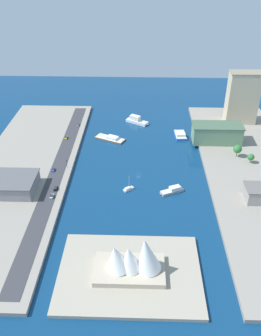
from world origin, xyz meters
TOP-DOWN VIEW (x-y plane):
  - ground_plane at (0.00, 0.00)m, footprint 440.00×440.00m
  - quay_west at (-83.76, 0.00)m, footprint 70.00×240.00m
  - quay_east at (83.76, 0.00)m, footprint 70.00×240.00m
  - peninsula_point at (3.17, 93.68)m, footprint 72.21×53.14m
  - road_strip at (58.71, 0.00)m, footprint 10.61×228.00m
  - barge_flat_brown at (24.29, -53.37)m, footprint 27.07×19.02m
  - yacht_sleek_gray at (-23.42, 21.48)m, footprint 16.87×11.03m
  - ferry_white_commuter at (2.73, -87.46)m, footprint 21.84×16.79m
  - sailboat_small_white at (6.26, 19.79)m, footprint 7.78×6.72m
  - catamaran_blue at (-35.50, -60.78)m, footprint 10.15×19.73m
  - terminal_long_green at (-63.55, -48.10)m, footprint 40.94×18.11m
  - warehouse_low_gray at (82.22, 25.76)m, footprint 29.48×26.88m
  - office_block_beige at (-91.01, -88.02)m, footprint 27.92×15.03m
  - hatchback_blue at (61.59, 1.10)m, footprint 1.96×4.53m
  - taxi_yellow_cab at (61.44, -49.07)m, footprint 2.05×4.53m
  - van_white at (55.76, 33.14)m, footprint 2.20×4.42m
  - suv_black at (55.03, 24.50)m, footprint 2.04×4.87m
  - sedan_silver at (55.35, -75.36)m, footprint 2.02×4.40m
  - traffic_light_waterfront at (52.40, -3.70)m, footprint 0.36×0.36m
  - opera_landmark at (1.87, 93.68)m, footprint 35.61×21.15m
  - park_tree_cluster at (-78.13, -20.78)m, footprint 14.05×14.77m

SIDE VIEW (x-z plane):
  - ground_plane at x=0.00m, z-range 0.00..0.00m
  - sailboat_small_white at x=6.26m, z-range -4.57..6.55m
  - peninsula_point at x=3.17m, z-range 0.00..2.00m
  - barge_flat_brown at x=24.29m, z-range -0.56..2.78m
  - quay_west at x=-83.76m, z-range 0.00..2.46m
  - quay_east at x=83.76m, z-range 0.00..2.46m
  - catamaran_blue at x=-35.50m, z-range -0.58..3.68m
  - yacht_sleek_gray at x=-23.42m, z-range -0.47..3.63m
  - ferry_white_commuter at x=2.73m, z-range -0.96..5.79m
  - road_strip at x=58.71m, z-range 2.46..2.61m
  - sedan_silver at x=55.35m, z-range 2.61..4.06m
  - hatchback_blue at x=61.59m, z-range 2.60..4.11m
  - taxi_yellow_cab at x=61.44m, z-range 2.61..4.14m
  - suv_black at x=55.03m, z-range 2.59..4.26m
  - van_white at x=55.76m, z-range 2.58..4.32m
  - traffic_light_waterfront at x=52.40m, z-range 3.55..10.05m
  - warehouse_low_gray at x=82.22m, z-range 2.49..11.77m
  - park_tree_cluster at x=-78.13m, z-range 3.54..13.35m
  - terminal_long_green at x=-63.55m, z-range 2.49..17.69m
  - opera_landmark at x=1.87m, z-range -0.82..22.16m
  - office_block_beige at x=-91.01m, z-range 2.49..48.77m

